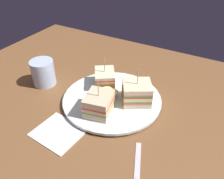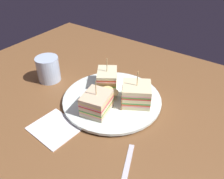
{
  "view_description": "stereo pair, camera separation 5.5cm",
  "coord_description": "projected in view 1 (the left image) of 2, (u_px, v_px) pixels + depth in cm",
  "views": [
    {
      "loc": [
        25.85,
        -45.99,
        42.59
      ],
      "look_at": [
        0.0,
        0.0,
        4.39
      ],
      "focal_mm": 36.94,
      "sensor_mm": 36.0,
      "label": 1
    },
    {
      "loc": [
        30.48,
        -43.05,
        42.59
      ],
      "look_at": [
        0.0,
        0.0,
        4.39
      ],
      "focal_mm": 36.94,
      "sensor_mm": 36.0,
      "label": 2
    }
  ],
  "objects": [
    {
      "name": "drinking_glass",
      "position": [
        43.0,
        74.0,
        0.73
      ],
      "size": [
        7.32,
        7.32,
        8.15
      ],
      "color": "silver",
      "rests_on": "ground_plane"
    },
    {
      "name": "chip_pile",
      "position": [
        108.0,
        93.0,
        0.67
      ],
      "size": [
        7.08,
        6.69,
        2.63
      ],
      "color": "#D3B25A",
      "rests_on": "plate"
    },
    {
      "name": "sandwich_wedge_2",
      "position": [
        105.0,
        78.0,
        0.71
      ],
      "size": [
        9.12,
        9.67,
        9.28
      ],
      "rotation": [
        0.0,
        0.0,
        11.58
      ],
      "color": "beige",
      "rests_on": "plate"
    },
    {
      "name": "napkin",
      "position": [
        58.0,
        132.0,
        0.58
      ],
      "size": [
        12.37,
        11.03,
        0.5
      ],
      "primitive_type": "cube",
      "rotation": [
        0.0,
        0.0,
        -0.09
      ],
      "color": "white",
      "rests_on": "ground_plane"
    },
    {
      "name": "ground_plane",
      "position": [
        112.0,
        104.0,
        0.68
      ],
      "size": [
        113.87,
        82.36,
        1.8
      ],
      "primitive_type": "cube",
      "color": "brown"
    },
    {
      "name": "plate",
      "position": [
        112.0,
        99.0,
        0.67
      ],
      "size": [
        28.53,
        28.53,
        1.39
      ],
      "color": "white",
      "rests_on": "ground_plane"
    },
    {
      "name": "sandwich_wedge_1",
      "position": [
        137.0,
        93.0,
        0.64
      ],
      "size": [
        10.23,
        9.98,
        10.32
      ],
      "rotation": [
        0.0,
        0.0,
        9.96
      ],
      "color": "beige",
      "rests_on": "plate"
    },
    {
      "name": "sandwich_wedge_0",
      "position": [
        99.0,
        104.0,
        0.6
      ],
      "size": [
        7.92,
        8.89,
        9.65
      ],
      "rotation": [
        0.0,
        0.0,
        8.06
      ],
      "color": "beige",
      "rests_on": "plate"
    }
  ]
}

